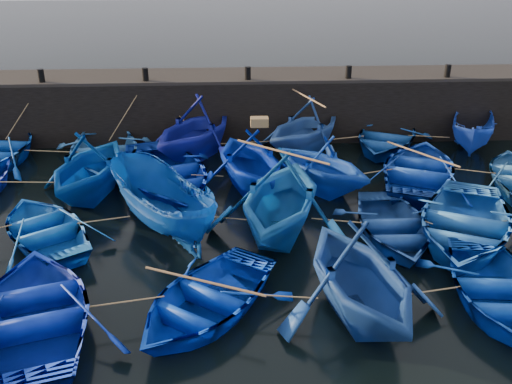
{
  "coord_description": "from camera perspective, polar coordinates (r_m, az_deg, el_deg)",
  "views": [
    {
      "loc": [
        -0.8,
        -12.64,
        8.13
      ],
      "look_at": [
        0.0,
        3.2,
        0.7
      ],
      "focal_mm": 40.0,
      "sensor_mm": 36.0,
      "label": 1
    }
  ],
  "objects": [
    {
      "name": "ground",
      "position": [
        15.05,
        0.62,
        -7.6
      ],
      "size": [
        120.0,
        120.0,
        0.0
      ],
      "primitive_type": "plane",
      "color": "black",
      "rests_on": "ground"
    },
    {
      "name": "quay_wall",
      "position": [
        24.16,
        -0.89,
        8.55
      ],
      "size": [
        26.0,
        2.5,
        2.5
      ],
      "primitive_type": "cube",
      "color": "black",
      "rests_on": "ground"
    },
    {
      "name": "quay_top",
      "position": [
        23.82,
        -0.91,
        11.57
      ],
      "size": [
        26.0,
        2.5,
        0.12
      ],
      "primitive_type": "cube",
      "color": "black",
      "rests_on": "quay_wall"
    },
    {
      "name": "bollard_0",
      "position": [
        23.96,
        -20.69,
        10.84
      ],
      "size": [
        0.24,
        0.24,
        0.5
      ],
      "primitive_type": "cylinder",
      "color": "black",
      "rests_on": "quay_top"
    },
    {
      "name": "bollard_1",
      "position": [
        23.08,
        -11.01,
        11.48
      ],
      "size": [
        0.24,
        0.24,
        0.5
      ],
      "primitive_type": "cylinder",
      "color": "black",
      "rests_on": "quay_top"
    },
    {
      "name": "bollard_2",
      "position": [
        22.87,
        -0.83,
        11.8
      ],
      "size": [
        0.24,
        0.24,
        0.5
      ],
      "primitive_type": "cylinder",
      "color": "black",
      "rests_on": "quay_top"
    },
    {
      "name": "bollard_3",
      "position": [
        23.36,
        9.24,
        11.77
      ],
      "size": [
        0.24,
        0.24,
        0.5
      ],
      "primitive_type": "cylinder",
      "color": "black",
      "rests_on": "quay_top"
    },
    {
      "name": "bollard_4",
      "position": [
        24.49,
        18.62,
        11.42
      ],
      "size": [
        0.24,
        0.24,
        0.5
      ],
      "primitive_type": "cylinder",
      "color": "black",
      "rests_on": "quay_top"
    },
    {
      "name": "boat_1",
      "position": [
        21.85,
        -15.05,
        3.9
      ],
      "size": [
        4.57,
        5.82,
        1.1
      ],
      "primitive_type": "imported",
      "rotation": [
        0.0,
        0.0,
        0.16
      ],
      "color": "#275E99",
      "rests_on": "ground"
    },
    {
      "name": "boat_2",
      "position": [
        21.75,
        -6.13,
        6.41
      ],
      "size": [
        5.82,
        6.02,
        2.43
      ],
      "primitive_type": "imported",
      "rotation": [
        0.0,
        0.0,
        -0.56
      ],
      "color": "navy",
      "rests_on": "ground"
    },
    {
      "name": "boat_3",
      "position": [
        22.16,
        4.94,
        6.59
      ],
      "size": [
        5.63,
        5.65,
        2.26
      ],
      "primitive_type": "imported",
      "rotation": [
        0.0,
        0.0,
        -0.77
      ],
      "color": "#2C57A8",
      "rests_on": "ground"
    },
    {
      "name": "boat_4",
      "position": [
        23.36,
        12.85,
        5.36
      ],
      "size": [
        5.05,
        5.68,
        0.97
      ],
      "primitive_type": "imported",
      "rotation": [
        0.0,
        0.0,
        -0.45
      ],
      "color": "navy",
      "rests_on": "ground"
    },
    {
      "name": "boat_5",
      "position": [
        24.09,
        20.89,
        5.74
      ],
      "size": [
        3.09,
        4.48,
        1.62
      ],
      "primitive_type": "imported",
      "rotation": [
        0.0,
        0.0,
        -0.4
      ],
      "color": "#1C3FAB",
      "rests_on": "ground"
    },
    {
      "name": "boat_7",
      "position": [
        19.11,
        -16.31,
        2.66
      ],
      "size": [
        4.75,
        5.2,
        2.33
      ],
      "primitive_type": "imported",
      "rotation": [
        0.0,
        0.0,
        2.9
      ],
      "color": "navy",
      "rests_on": "ground"
    },
    {
      "name": "boat_8",
      "position": [
        19.29,
        -9.16,
        1.79
      ],
      "size": [
        5.73,
        6.79,
        1.2
      ],
      "primitive_type": "imported",
      "rotation": [
        0.0,
        0.0,
        0.31
      ],
      "color": "#0729A6",
      "rests_on": "ground"
    },
    {
      "name": "boat_9",
      "position": [
        18.82,
        -0.58,
        3.3
      ],
      "size": [
        4.84,
        5.24,
        2.28
      ],
      "primitive_type": "imported",
      "rotation": [
        0.0,
        0.0,
        3.44
      ],
      "color": "#001F9D",
      "rests_on": "ground"
    },
    {
      "name": "boat_10",
      "position": [
        18.91,
        6.58,
        2.87
      ],
      "size": [
        5.11,
        5.16,
        2.06
      ],
      "primitive_type": "imported",
      "rotation": [
        0.0,
        0.0,
        3.87
      ],
      "color": "blue",
      "rests_on": "ground"
    },
    {
      "name": "boat_11",
      "position": [
        20.44,
        16.08,
        2.24
      ],
      "size": [
        5.38,
        6.13,
        1.06
      ],
      "primitive_type": "imported",
      "rotation": [
        0.0,
        0.0,
        2.73
      ],
      "color": "navy",
      "rests_on": "ground"
    },
    {
      "name": "boat_14",
      "position": [
        17.09,
        -20.34,
        -3.38
      ],
      "size": [
        4.8,
        5.13,
        0.87
      ],
      "primitive_type": "imported",
      "rotation": [
        0.0,
        0.0,
        3.72
      ],
      "color": "blue",
      "rests_on": "ground"
    },
    {
      "name": "boat_15",
      "position": [
        16.49,
        -9.54,
        -1.18
      ],
      "size": [
        4.21,
        4.97,
        1.85
      ],
      "primitive_type": "imported",
      "rotation": [
        0.0,
        0.0,
        3.75
      ],
      "color": "navy",
      "rests_on": "ground"
    },
    {
      "name": "boat_16",
      "position": [
        15.92,
        2.48,
        -0.38
      ],
      "size": [
        5.45,
        5.9,
        2.58
      ],
      "primitive_type": "imported",
      "rotation": [
        0.0,
        0.0,
        -0.29
      ],
      "color": "#1157AF",
      "rests_on": "ground"
    },
    {
      "name": "boat_17",
      "position": [
        16.61,
        13.51,
        -3.28
      ],
      "size": [
        3.03,
        4.2,
        0.86
      ],
      "primitive_type": "imported",
      "rotation": [
        0.0,
        0.0,
        -0.01
      ],
      "color": "navy",
      "rests_on": "ground"
    },
    {
      "name": "boat_18",
      "position": [
        17.05,
        20.09,
        -2.96
      ],
      "size": [
        5.69,
        6.4,
        1.1
      ],
      "primitive_type": "imported",
      "rotation": [
        0.0,
        0.0,
        -0.44
      ],
      "color": "blue",
      "rests_on": "ground"
    },
    {
      "name": "boat_21",
      "position": [
        13.56,
        -21.09,
        -11.02
      ],
      "size": [
        4.83,
        5.79,
        1.03
      ],
      "primitive_type": "imported",
      "rotation": [
        0.0,
        0.0,
        3.43
      ],
      "color": "#0621A5",
      "rests_on": "ground"
    },
    {
      "name": "boat_22",
      "position": [
        13.21,
        -5.17,
        -10.6
      ],
      "size": [
        5.02,
        5.32,
        0.9
      ],
      "primitive_type": "imported",
      "rotation": [
        0.0,
        0.0,
        -0.61
      ],
      "color": "#022CB3",
      "rests_on": "ground"
    },
    {
      "name": "boat_23",
      "position": [
        12.89,
        10.35,
        -8.05
      ],
      "size": [
        4.76,
        5.21,
        2.34
      ],
      "primitive_type": "imported",
      "rotation": [
        0.0,
        0.0,
        0.23
      ],
      "color": "navy",
      "rests_on": "ground"
    },
    {
      "name": "boat_24",
      "position": [
        14.59,
        23.02,
        -8.91
      ],
      "size": [
        3.6,
        4.72,
        0.92
      ],
      "primitive_type": "imported",
      "rotation": [
        0.0,
        0.0,
        -0.1
      ],
      "color": "#093CAE",
      "rests_on": "ground"
    },
    {
      "name": "wooden_crate",
      "position": [
        18.39,
        0.34,
        7.03
      ],
      "size": [
        0.57,
        0.36,
        0.28
      ],
      "primitive_type": "cube",
      "color": "olive",
      "rests_on": "boat_9"
    },
    {
      "name": "mooring_ropes",
      "position": [
        19.15,
        -0.91,
        2.82
      ],
      "size": [
        18.37,
        12.04,
        2.1
      ],
      "color": "tan",
      "rests_on": "ground"
    },
    {
      "name": "loose_oars",
      "position": [
        17.34,
        5.86,
        3.29
      ],
      "size": [
        9.45,
        12.18,
        1.74
      ],
      "color": "#99724C",
      "rests_on": "ground"
    }
  ]
}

